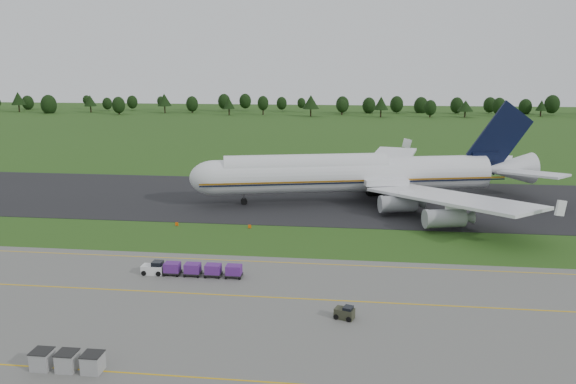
# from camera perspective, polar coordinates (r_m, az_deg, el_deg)

# --- Properties ---
(ground) EXTENTS (600.00, 600.00, 0.00)m
(ground) POSITION_cam_1_polar(r_m,az_deg,el_deg) (88.92, -3.77, -4.83)
(ground) COLOR #244815
(ground) RESTS_ON ground
(apron) EXTENTS (300.00, 52.00, 0.06)m
(apron) POSITION_cam_1_polar(r_m,az_deg,el_deg) (58.31, -10.05, -14.89)
(apron) COLOR #60605C
(apron) RESTS_ON ground
(taxiway) EXTENTS (300.00, 40.00, 0.08)m
(taxiway) POSITION_cam_1_polar(r_m,az_deg,el_deg) (115.54, -1.25, -0.62)
(taxiway) COLOR black
(taxiway) RESTS_ON ground
(apron_markings) EXTENTS (300.00, 30.20, 0.01)m
(apron_markings) POSITION_cam_1_polar(r_m,az_deg,el_deg) (64.34, -8.23, -12.02)
(apron_markings) COLOR gold
(apron_markings) RESTS_ON apron
(tree_line) EXTENTS (525.21, 23.15, 11.50)m
(tree_line) POSITION_cam_1_polar(r_m,az_deg,el_deg) (304.97, 2.16, 8.91)
(tree_line) COLOR black
(tree_line) RESTS_ON ground
(aircraft) EXTENTS (71.05, 67.23, 19.93)m
(aircraft) POSITION_cam_1_polar(r_m,az_deg,el_deg) (112.84, 7.24, 1.89)
(aircraft) COLOR white
(aircraft) RESTS_ON ground
(baggage_train) EXTENTS (13.35, 1.71, 1.64)m
(baggage_train) POSITION_cam_1_polar(r_m,az_deg,el_deg) (74.79, -9.90, -7.73)
(baggage_train) COLOR silver
(baggage_train) RESTS_ON apron
(utility_cart) EXTENTS (2.35, 1.83, 1.13)m
(utility_cart) POSITION_cam_1_polar(r_m,az_deg,el_deg) (62.45, 5.75, -12.19)
(utility_cart) COLOR #2F3122
(utility_cart) RESTS_ON apron
(uld_row) EXTENTS (6.58, 1.78, 1.76)m
(uld_row) POSITION_cam_1_polar(r_m,az_deg,el_deg) (56.27, -21.50, -15.68)
(uld_row) COLOR #949494
(uld_row) RESTS_ON apron
(edge_markers) EXTENTS (13.17, 0.30, 0.60)m
(edge_markers) POSITION_cam_1_polar(r_m,az_deg,el_deg) (96.17, -7.64, -3.38)
(edge_markers) COLOR #F35307
(edge_markers) RESTS_ON ground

